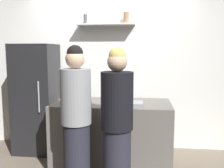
{
  "coord_description": "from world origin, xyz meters",
  "views": [
    {
      "loc": [
        0.54,
        -2.84,
        1.57
      ],
      "look_at": [
        0.13,
        0.47,
        1.13
      ],
      "focal_mm": 40.43,
      "sensor_mm": 36.0,
      "label": 1
    }
  ],
  "objects_px": {
    "wine_bottle_pale_glass": "(79,94)",
    "wine_bottle_amber_glass": "(86,96)",
    "person_blonde": "(117,125)",
    "utensil_holder": "(67,98)",
    "water_bottle_plastic": "(120,93)",
    "refrigerator": "(36,98)",
    "baking_pan": "(129,104)",
    "person_grey_hoodie": "(76,120)"
  },
  "relations": [
    {
      "from": "wine_bottle_pale_glass",
      "to": "wine_bottle_amber_glass",
      "type": "height_order",
      "value": "wine_bottle_pale_glass"
    },
    {
      "from": "wine_bottle_pale_glass",
      "to": "person_blonde",
      "type": "relative_size",
      "value": 0.21
    },
    {
      "from": "utensil_holder",
      "to": "water_bottle_plastic",
      "type": "bearing_deg",
      "value": 19.7
    },
    {
      "from": "wine_bottle_pale_glass",
      "to": "wine_bottle_amber_glass",
      "type": "distance_m",
      "value": 0.14
    },
    {
      "from": "refrigerator",
      "to": "wine_bottle_amber_glass",
      "type": "distance_m",
      "value": 1.12
    },
    {
      "from": "person_blonde",
      "to": "utensil_holder",
      "type": "bearing_deg",
      "value": -163.64
    },
    {
      "from": "water_bottle_plastic",
      "to": "wine_bottle_amber_glass",
      "type": "bearing_deg",
      "value": -135.36
    },
    {
      "from": "baking_pan",
      "to": "utensil_holder",
      "type": "distance_m",
      "value": 0.86
    },
    {
      "from": "person_blonde",
      "to": "wine_bottle_amber_glass",
      "type": "bearing_deg",
      "value": -171.45
    },
    {
      "from": "water_bottle_plastic",
      "to": "person_blonde",
      "type": "relative_size",
      "value": 0.13
    },
    {
      "from": "refrigerator",
      "to": "wine_bottle_pale_glass",
      "type": "distance_m",
      "value": 0.98
    },
    {
      "from": "baking_pan",
      "to": "utensil_holder",
      "type": "xyz_separation_m",
      "value": [
        -0.85,
        0.12,
        0.04
      ]
    },
    {
      "from": "wine_bottle_pale_glass",
      "to": "water_bottle_plastic",
      "type": "relative_size",
      "value": 1.54
    },
    {
      "from": "wine_bottle_pale_glass",
      "to": "person_grey_hoodie",
      "type": "xyz_separation_m",
      "value": [
        0.1,
        -0.51,
        -0.2
      ]
    },
    {
      "from": "utensil_holder",
      "to": "person_grey_hoodie",
      "type": "bearing_deg",
      "value": -64.28
    },
    {
      "from": "baking_pan",
      "to": "utensil_holder",
      "type": "height_order",
      "value": "utensil_holder"
    },
    {
      "from": "utensil_holder",
      "to": "person_grey_hoodie",
      "type": "height_order",
      "value": "person_grey_hoodie"
    },
    {
      "from": "refrigerator",
      "to": "person_blonde",
      "type": "bearing_deg",
      "value": -39.28
    },
    {
      "from": "refrigerator",
      "to": "person_grey_hoodie",
      "type": "xyz_separation_m",
      "value": [
        0.91,
        -1.03,
        -0.03
      ]
    },
    {
      "from": "person_blonde",
      "to": "wine_bottle_pale_glass",
      "type": "bearing_deg",
      "value": -168.38
    },
    {
      "from": "refrigerator",
      "to": "baking_pan",
      "type": "distance_m",
      "value": 1.59
    },
    {
      "from": "baking_pan",
      "to": "person_blonde",
      "type": "xyz_separation_m",
      "value": [
        -0.1,
        -0.56,
        -0.12
      ]
    },
    {
      "from": "refrigerator",
      "to": "baking_pan",
      "type": "bearing_deg",
      "value": -21.16
    },
    {
      "from": "water_bottle_plastic",
      "to": "person_blonde",
      "type": "distance_m",
      "value": 0.95
    },
    {
      "from": "refrigerator",
      "to": "utensil_holder",
      "type": "xyz_separation_m",
      "value": [
        0.63,
        -0.45,
        0.11
      ]
    },
    {
      "from": "person_blonde",
      "to": "person_grey_hoodie",
      "type": "relative_size",
      "value": 0.98
    },
    {
      "from": "person_blonde",
      "to": "person_grey_hoodie",
      "type": "height_order",
      "value": "person_grey_hoodie"
    },
    {
      "from": "baking_pan",
      "to": "wine_bottle_amber_glass",
      "type": "xyz_separation_m",
      "value": [
        -0.55,
        -0.02,
        0.1
      ]
    },
    {
      "from": "water_bottle_plastic",
      "to": "baking_pan",
      "type": "bearing_deg",
      "value": -68.48
    },
    {
      "from": "person_grey_hoodie",
      "to": "water_bottle_plastic",
      "type": "bearing_deg",
      "value": -19.31
    },
    {
      "from": "water_bottle_plastic",
      "to": "person_grey_hoodie",
      "type": "xyz_separation_m",
      "value": [
        -0.42,
        -0.83,
        -0.17
      ]
    },
    {
      "from": "baking_pan",
      "to": "utensil_holder",
      "type": "relative_size",
      "value": 1.51
    },
    {
      "from": "refrigerator",
      "to": "water_bottle_plastic",
      "type": "height_order",
      "value": "refrigerator"
    },
    {
      "from": "person_blonde",
      "to": "person_grey_hoodie",
      "type": "bearing_deg",
      "value": -133.53
    },
    {
      "from": "wine_bottle_amber_glass",
      "to": "person_blonde",
      "type": "bearing_deg",
      "value": -50.06
    },
    {
      "from": "refrigerator",
      "to": "utensil_holder",
      "type": "distance_m",
      "value": 0.79
    },
    {
      "from": "baking_pan",
      "to": "person_grey_hoodie",
      "type": "height_order",
      "value": "person_grey_hoodie"
    },
    {
      "from": "wine_bottle_amber_glass",
      "to": "refrigerator",
      "type": "bearing_deg",
      "value": 147.46
    },
    {
      "from": "wine_bottle_pale_glass",
      "to": "person_blonde",
      "type": "bearing_deg",
      "value": -46.99
    },
    {
      "from": "baking_pan",
      "to": "wine_bottle_pale_glass",
      "type": "relative_size",
      "value": 1.02
    },
    {
      "from": "refrigerator",
      "to": "wine_bottle_pale_glass",
      "type": "bearing_deg",
      "value": -32.61
    },
    {
      "from": "wine_bottle_pale_glass",
      "to": "person_grey_hoodie",
      "type": "relative_size",
      "value": 0.2
    }
  ]
}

